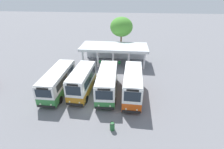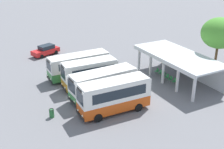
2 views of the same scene
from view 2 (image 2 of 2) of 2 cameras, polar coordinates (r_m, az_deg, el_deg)
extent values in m
plane|color=slate|center=(33.44, -6.54, -4.23)|extent=(180.00, 180.00, 0.00)
cylinder|color=black|center=(36.38, -9.38, -1.25)|extent=(0.22, 0.90, 0.90)
cylinder|color=black|center=(38.31, -10.48, -0.04)|extent=(0.22, 0.90, 0.90)
cylinder|color=black|center=(38.06, -2.37, 0.19)|extent=(0.22, 0.90, 0.90)
cylinder|color=black|center=(39.91, -3.75, 1.29)|extent=(0.22, 0.90, 0.90)
cube|color=#337F3D|center=(37.91, -6.47, 0.72)|extent=(2.31, 7.97, 1.05)
cube|color=silver|center=(37.43, -6.56, 2.59)|extent=(2.31, 7.97, 1.59)
cube|color=silver|center=(37.14, -6.61, 3.82)|extent=(2.24, 7.73, 0.12)
cube|color=black|center=(36.92, -12.21, -0.98)|extent=(2.19, 0.10, 0.28)
cube|color=#1E2833|center=(36.26, -12.37, 1.57)|extent=(1.89, 0.05, 1.03)
cube|color=black|center=(36.04, -12.46, 2.50)|extent=(1.38, 0.05, 0.24)
cube|color=#1E2833|center=(36.45, -5.74, 2.13)|extent=(0.04, 6.37, 0.87)
cube|color=#1E2833|center=(38.45, -7.06, 3.21)|extent=(0.04, 6.37, 0.87)
sphere|color=#EAEACC|center=(36.24, -11.94, -0.89)|extent=(0.20, 0.20, 0.20)
sphere|color=#EAEACC|center=(37.37, -12.52, -0.19)|extent=(0.20, 0.20, 0.20)
cylinder|color=black|center=(33.80, -6.91, -3.07)|extent=(0.25, 0.91, 0.90)
cylinder|color=black|center=(35.60, -8.03, -1.73)|extent=(0.25, 0.91, 0.90)
cylinder|color=black|center=(35.17, -0.64, -1.81)|extent=(0.25, 0.91, 0.90)
cylinder|color=black|center=(36.90, -2.02, -0.57)|extent=(0.25, 0.91, 0.90)
cube|color=orange|center=(35.12, -4.38, -1.11)|extent=(2.44, 6.66, 1.03)
cube|color=white|center=(34.56, -4.45, 1.06)|extent=(2.44, 6.66, 1.85)
cube|color=white|center=(34.20, -4.50, 2.59)|extent=(2.36, 6.46, 0.12)
cube|color=black|center=(34.34, -9.51, -2.66)|extent=(2.08, 0.18, 0.28)
cube|color=#1E2833|center=(33.59, -9.65, 0.21)|extent=(1.79, 0.12, 1.20)
cube|color=black|center=(33.30, -9.73, 1.40)|extent=(1.31, 0.10, 0.24)
cube|color=#1E2833|center=(33.64, -3.61, 0.54)|extent=(0.24, 5.26, 1.02)
cube|color=#1E2833|center=(35.51, -4.95, 1.76)|extent=(0.24, 5.26, 1.02)
sphere|color=#EAEACC|center=(33.68, -9.23, -2.59)|extent=(0.20, 0.20, 0.20)
sphere|color=#EAEACC|center=(34.73, -9.82, -1.81)|extent=(0.20, 0.20, 0.20)
cylinder|color=black|center=(30.86, -4.50, -5.68)|extent=(0.26, 0.91, 0.90)
cylinder|color=black|center=(32.68, -6.25, -4.01)|extent=(0.26, 0.91, 0.90)
cylinder|color=black|center=(32.93, 2.92, -3.67)|extent=(0.26, 0.91, 0.90)
cylinder|color=black|center=(34.63, 0.89, -2.22)|extent=(0.26, 0.91, 0.90)
cube|color=#337F3D|center=(32.52, -1.65, -3.25)|extent=(2.65, 7.72, 0.91)
cube|color=white|center=(31.94, -1.68, -1.07)|extent=(2.65, 7.72, 1.81)
cube|color=white|center=(31.56, -1.70, 0.52)|extent=(2.57, 7.49, 0.12)
cube|color=black|center=(31.22, -7.87, -5.33)|extent=(2.24, 0.19, 0.28)
cube|color=#1E2833|center=(30.46, -7.96, -2.47)|extent=(1.93, 0.13, 1.17)
cube|color=black|center=(30.15, -8.04, -1.21)|extent=(1.41, 0.11, 0.24)
cube|color=#1E2833|center=(31.04, -0.48, -1.71)|extent=(0.28, 6.10, 0.99)
cube|color=#1E2833|center=(32.91, -2.51, -0.23)|extent=(0.28, 6.10, 0.99)
sphere|color=#EAEACC|center=(30.55, -7.40, -5.32)|extent=(0.20, 0.20, 0.20)
sphere|color=#EAEACC|center=(31.61, -8.34, -4.34)|extent=(0.20, 0.20, 0.20)
cylinder|color=black|center=(28.29, -2.77, -8.54)|extent=(0.24, 0.91, 0.90)
cylinder|color=black|center=(29.95, -4.41, -6.64)|extent=(0.24, 0.91, 0.90)
cylinder|color=black|center=(30.14, 5.24, -6.47)|extent=(0.24, 0.91, 0.90)
cylinder|color=black|center=(31.70, 3.27, -4.81)|extent=(0.24, 0.91, 0.90)
cube|color=#D14C14|center=(29.70, 0.43, -5.75)|extent=(2.39, 7.43, 1.13)
cube|color=white|center=(29.00, 0.44, -3.15)|extent=(2.39, 7.43, 1.88)
cube|color=white|center=(28.57, 0.45, -1.35)|extent=(2.32, 7.21, 0.12)
cube|color=black|center=(28.64, -6.28, -8.07)|extent=(2.08, 0.16, 0.28)
cube|color=#1E2833|center=(27.68, -6.37, -4.55)|extent=(1.80, 0.10, 1.22)
cube|color=black|center=(27.33, -6.44, -3.12)|extent=(1.32, 0.09, 0.24)
cube|color=#1E2833|center=(28.16, 1.63, -3.89)|extent=(0.20, 5.90, 1.04)
cube|color=#1E2833|center=(29.89, -0.33, -2.20)|extent=(0.20, 5.90, 1.04)
sphere|color=#EAEACC|center=(28.00, -5.84, -8.10)|extent=(0.20, 0.20, 0.20)
sphere|color=#EAEACC|center=(28.97, -6.71, -6.98)|extent=(0.20, 0.20, 0.20)
cylinder|color=black|center=(45.88, -13.70, 3.45)|extent=(0.38, 0.66, 0.64)
cylinder|color=black|center=(47.20, -14.86, 3.89)|extent=(0.38, 0.66, 0.64)
cylinder|color=black|center=(47.35, -11.01, 4.31)|extent=(0.38, 0.66, 0.64)
cylinder|color=black|center=(48.63, -12.20, 4.72)|extent=(0.38, 0.66, 0.64)
cube|color=red|center=(47.14, -12.97, 4.50)|extent=(3.14, 4.73, 0.70)
cube|color=#1E2833|center=(47.06, -12.82, 5.32)|extent=(2.18, 2.66, 0.60)
cylinder|color=silver|center=(40.42, 5.37, 3.27)|extent=(0.36, 0.36, 3.20)
cylinder|color=silver|center=(38.33, 7.60, 2.03)|extent=(0.36, 0.36, 3.20)
cylinder|color=silver|center=(36.32, 10.07, 0.64)|extent=(0.36, 0.36, 3.20)
cylinder|color=silver|center=(34.41, 12.82, -0.90)|extent=(0.36, 0.36, 3.20)
cylinder|color=silver|center=(32.62, 15.89, -2.62)|extent=(0.36, 0.36, 3.20)
cube|color=silver|center=(39.12, 15.31, 1.82)|extent=(11.70, 0.20, 3.20)
cube|color=silver|center=(37.03, 12.90, 3.67)|extent=(12.20, 5.40, 0.20)
cube|color=silver|center=(35.50, 9.59, 2.67)|extent=(12.20, 0.10, 0.28)
cylinder|color=slate|center=(39.06, 8.67, 0.19)|extent=(0.03, 0.03, 0.44)
cylinder|color=slate|center=(39.33, 8.38, 0.37)|extent=(0.03, 0.03, 0.44)
cylinder|color=slate|center=(39.25, 9.09, 0.28)|extent=(0.03, 0.03, 0.44)
cylinder|color=slate|center=(39.51, 8.81, 0.46)|extent=(0.03, 0.03, 0.44)
cube|color=#2D8C47|center=(39.20, 8.76, 0.65)|extent=(0.46, 0.46, 0.04)
cube|color=#2D8C47|center=(39.23, 9.02, 0.97)|extent=(0.44, 0.06, 0.40)
cylinder|color=slate|center=(38.53, 9.32, -0.18)|extent=(0.03, 0.03, 0.44)
cylinder|color=slate|center=(38.79, 9.03, 0.00)|extent=(0.03, 0.03, 0.44)
cylinder|color=slate|center=(38.72, 9.75, -0.09)|extent=(0.03, 0.03, 0.44)
cylinder|color=slate|center=(38.98, 9.45, 0.09)|extent=(0.03, 0.03, 0.44)
cube|color=#2D8C47|center=(38.67, 9.41, 0.28)|extent=(0.46, 0.46, 0.04)
cube|color=#2D8C47|center=(38.70, 9.67, 0.60)|extent=(0.44, 0.06, 0.40)
cylinder|color=slate|center=(37.99, 9.96, -0.58)|extent=(0.03, 0.03, 0.44)
cylinder|color=slate|center=(38.25, 9.66, -0.39)|extent=(0.03, 0.03, 0.44)
cylinder|color=slate|center=(38.19, 10.39, -0.48)|extent=(0.03, 0.03, 0.44)
cylinder|color=slate|center=(38.45, 10.09, -0.30)|extent=(0.03, 0.03, 0.44)
cube|color=#2D8C47|center=(38.13, 10.05, -0.11)|extent=(0.46, 0.46, 0.04)
cube|color=#2D8C47|center=(38.16, 10.31, 0.22)|extent=(0.44, 0.06, 0.40)
cylinder|color=slate|center=(37.46, 10.60, -0.99)|extent=(0.03, 0.03, 0.44)
cylinder|color=slate|center=(37.71, 10.29, -0.79)|extent=(0.03, 0.03, 0.44)
cylinder|color=slate|center=(37.65, 11.04, -0.89)|extent=(0.03, 0.03, 0.44)
cylinder|color=slate|center=(37.91, 10.73, -0.69)|extent=(0.03, 0.03, 0.44)
cube|color=#2D8C47|center=(37.59, 10.69, -0.50)|extent=(0.46, 0.46, 0.04)
cube|color=#2D8C47|center=(37.62, 10.96, -0.17)|extent=(0.44, 0.06, 0.40)
cylinder|color=slate|center=(36.93, 11.27, -1.41)|extent=(0.03, 0.03, 0.44)
cylinder|color=slate|center=(37.18, 10.95, -1.20)|extent=(0.03, 0.03, 0.44)
cylinder|color=slate|center=(37.13, 11.70, -1.30)|extent=(0.03, 0.03, 0.44)
cylinder|color=slate|center=(37.38, 11.38, -1.10)|extent=(0.03, 0.03, 0.44)
cube|color=#2D8C47|center=(37.05, 11.35, -0.92)|extent=(0.46, 0.46, 0.04)
cube|color=#2D8C47|center=(37.09, 11.63, -0.58)|extent=(0.44, 0.06, 0.40)
cylinder|color=slate|center=(36.44, 12.03, -1.82)|extent=(0.03, 0.03, 0.44)
cylinder|color=slate|center=(36.69, 11.70, -1.61)|extent=(0.03, 0.03, 0.44)
cylinder|color=slate|center=(36.65, 12.47, -1.71)|extent=(0.03, 0.03, 0.44)
cylinder|color=slate|center=(36.89, 12.14, -1.51)|extent=(0.03, 0.03, 0.44)
cube|color=#2D8C47|center=(36.57, 12.11, -1.32)|extent=(0.46, 0.46, 0.04)
cube|color=#2D8C47|center=(36.60, 12.39, -0.98)|extent=(0.44, 0.06, 0.40)
cylinder|color=brown|center=(40.61, 19.71, 2.62)|extent=(0.32, 0.32, 3.95)
ellipsoid|color=#4C9933|center=(39.54, 20.43, 7.67)|extent=(4.65, 4.65, 3.95)
cylinder|color=#266633|center=(29.64, -11.81, -7.52)|extent=(0.48, 0.48, 0.85)
torus|color=black|center=(29.41, -11.88, -6.78)|extent=(0.49, 0.49, 0.06)
camera|label=1|loc=(24.40, -41.92, 10.81)|focal=26.21mm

